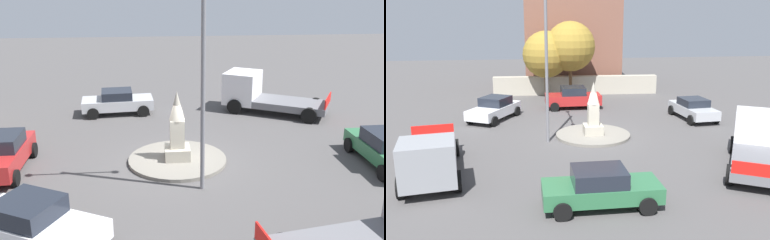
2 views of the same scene
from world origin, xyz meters
The scene contains 14 objects.
ground_plane centered at (0.00, 0.00, 0.00)m, with size 80.00×80.00×0.00m, color #4F4C4C.
traffic_island centered at (0.00, 0.00, 0.07)m, with size 4.16×4.16×0.15m, color gray.
monument centered at (0.00, 0.00, 1.36)m, with size 1.05×1.05×2.94m.
streetlamp centered at (-0.77, 2.57, 5.05)m, with size 3.66×0.28×8.41m.
car_green_far_side centered at (-8.57, 1.11, 0.74)m, with size 1.93×4.21×1.45m.
car_white_approaching centered at (4.45, 5.74, 0.74)m, with size 4.41×3.42×1.47m.
car_silver_near_island centered at (2.99, -7.05, 0.71)m, with size 4.09×2.22×1.37m.
car_red_waiting centered at (7.07, 0.34, 0.79)m, with size 1.99×3.98×1.56m.
truck_grey_parked_right centered at (-5.45, 7.59, 0.99)m, with size 6.15×3.16×2.09m.
truck_white_parked_left centered at (-5.14, -6.82, 1.05)m, with size 6.11×4.71×2.23m.
stone_boundary_wall centered at (12.29, -0.48, 0.77)m, with size 13.75×0.70×1.55m, color #B2AA99.
corner_building centered at (17.05, -0.67, 5.61)m, with size 8.48×6.53×11.22m, color brown.
tree_near_wall centered at (11.39, 2.01, 3.47)m, with size 3.76×3.76×5.36m.
tree_mid_cluster centered at (11.31, 0.06, 4.09)m, with size 4.00×4.00×6.10m.
Camera 2 is at (-21.73, 3.55, 6.72)m, focal length 38.30 mm.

